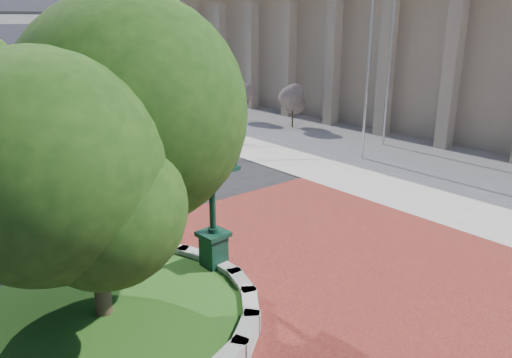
# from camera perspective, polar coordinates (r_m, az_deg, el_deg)

# --- Properties ---
(ground) EXTENTS (200.00, 200.00, 0.00)m
(ground) POSITION_cam_1_polar(r_m,az_deg,el_deg) (14.30, 2.14, -9.38)
(ground) COLOR black
(ground) RESTS_ON ground
(plaza) EXTENTS (12.00, 12.00, 0.04)m
(plaza) POSITION_cam_1_polar(r_m,az_deg,el_deg) (13.65, 4.99, -10.76)
(plaza) COLOR maroon
(plaza) RESTS_ON ground
(sidewalk) EXTENTS (20.00, 50.00, 0.04)m
(sidewalk) POSITION_cam_1_polar(r_m,az_deg,el_deg) (31.97, 11.72, 5.69)
(sidewalk) COLOR #9E9B93
(sidewalk) RESTS_ON ground
(planter_wall) EXTENTS (2.96, 6.77, 0.54)m
(planter_wall) POSITION_cam_1_polar(r_m,az_deg,el_deg) (12.74, -7.17, -11.79)
(planter_wall) COLOR #9E9B93
(planter_wall) RESTS_ON ground
(grass_bed) EXTENTS (6.10, 6.10, 0.40)m
(grass_bed) POSITION_cam_1_polar(r_m,az_deg,el_deg) (11.91, -16.80, -15.18)
(grass_bed) COLOR #174112
(grass_bed) RESTS_ON ground
(civic_building) EXTENTS (17.35, 44.00, 8.60)m
(civic_building) POSITION_cam_1_polar(r_m,az_deg,el_deg) (38.69, 17.09, 13.80)
(civic_building) COLOR tan
(civic_building) RESTS_ON ground
(tree_planter) EXTENTS (5.20, 5.20, 6.33)m
(tree_planter) POSITION_cam_1_polar(r_m,az_deg,el_deg) (10.47, -18.50, 1.30)
(tree_planter) COLOR #38281C
(tree_planter) RESTS_ON ground
(post_clock) EXTENTS (1.06, 1.06, 4.75)m
(post_clock) POSITION_cam_1_polar(r_m,az_deg,el_deg) (12.42, -5.07, -0.68)
(post_clock) COLOR black
(post_clock) RESTS_ON ground
(flagpole_a) EXTENTS (1.54, 0.37, 9.98)m
(flagpole_a) POSITION_cam_1_polar(r_m,az_deg,el_deg) (24.17, 12.80, 14.03)
(flagpole_a) COLOR silver
(flagpole_a) RESTS_ON ground
(flagpole_b) EXTENTS (1.63, 0.19, 10.42)m
(flagpole_b) POSITION_cam_1_polar(r_m,az_deg,el_deg) (27.29, 15.20, 14.72)
(flagpole_b) COLOR silver
(flagpole_b) RESTS_ON ground
(street_lamp_near) EXTENTS (2.31, 0.31, 10.28)m
(street_lamp_near) POSITION_cam_1_polar(r_m,az_deg,el_deg) (39.72, -20.69, 16.00)
(street_lamp_near) COLOR slate
(street_lamp_near) RESTS_ON ground
(shrub_near) EXTENTS (1.20, 1.20, 2.20)m
(shrub_near) POSITION_cam_1_polar(r_m,az_deg,el_deg) (31.36, 4.23, 8.71)
(shrub_near) COLOR #38281C
(shrub_near) RESTS_ON ground
(shrub_mid) EXTENTS (1.20, 1.20, 2.20)m
(shrub_mid) POSITION_cam_1_polar(r_m,az_deg,el_deg) (33.58, -1.81, 9.35)
(shrub_mid) COLOR #38281C
(shrub_mid) RESTS_ON ground
(shrub_far) EXTENTS (1.20, 1.20, 2.20)m
(shrub_far) POSITION_cam_1_polar(r_m,az_deg,el_deg) (40.19, -8.47, 10.57)
(shrub_far) COLOR #38281C
(shrub_far) RESTS_ON ground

